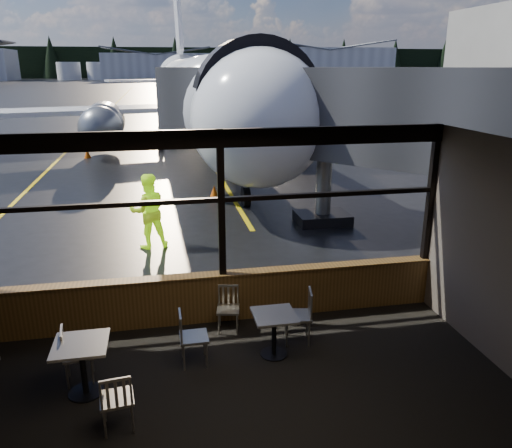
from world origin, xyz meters
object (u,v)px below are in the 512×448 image
object	(u,v)px
cone_nose	(214,192)
cafe_table_mid	(83,369)
chair_near_e	(297,316)
chair_near_w	(194,338)
chair_mid_w	(79,354)
chair_near_n	(228,310)
chair_mid_s	(117,399)
airliner	(200,44)
cone_wing	(87,153)
cafe_table_near	(274,335)
ground_crew	(148,211)
jet_bridge	(321,139)

from	to	relation	value
cone_nose	cafe_table_mid	bearing A→B (deg)	-106.01
chair_near_e	chair_near_w	distance (m)	1.79
chair_mid_w	chair_near_n	bearing A→B (deg)	106.67
cafe_table_mid	cone_nose	size ratio (longest dim) A/B	1.71
chair_mid_s	airliner	bearing A→B (deg)	75.37
cone_wing	cone_nose	bearing A→B (deg)	-60.08
cafe_table_near	chair_near_w	world-z (taller)	chair_near_w
chair_mid_w	ground_crew	distance (m)	5.83
chair_near_w	cone_nose	bearing A→B (deg)	171.00
chair_mid_s	chair_mid_w	size ratio (longest dim) A/B	0.98
chair_mid_w	cone_wing	world-z (taller)	chair_mid_w
chair_near_e	cone_wing	size ratio (longest dim) A/B	1.99
cafe_table_near	cafe_table_mid	size ratio (longest dim) A/B	0.90
chair_mid_w	cone_nose	size ratio (longest dim) A/B	1.87
cafe_table_mid	chair_near_w	bearing A→B (deg)	16.55
airliner	jet_bridge	size ratio (longest dim) A/B	3.23
jet_bridge	chair_mid_w	size ratio (longest dim) A/B	12.74
airliner	chair_near_w	xyz separation A→B (m)	(-2.15, -21.38, -5.18)
cafe_table_mid	cone_wing	distance (m)	20.35
airliner	chair_mid_w	bearing A→B (deg)	-101.38
jet_bridge	cone_nose	xyz separation A→B (m)	(-2.75, 3.42, -2.25)
jet_bridge	cafe_table_near	bearing A→B (deg)	-113.36
chair_mid_s	ground_crew	xyz separation A→B (m)	(0.36, 6.89, 0.53)
jet_bridge	cone_nose	size ratio (longest dim) A/B	23.89
chair_near_e	chair_mid_w	bearing A→B (deg)	108.85
airliner	chair_mid_s	xyz separation A→B (m)	(-3.23, -22.68, -5.20)
cafe_table_near	chair_near_n	xyz separation A→B (m)	(-0.62, 0.92, 0.04)
cone_nose	cone_wing	world-z (taller)	cone_wing
chair_near_e	chair_mid_w	world-z (taller)	chair_near_e
chair_near_w	chair_mid_s	xyz separation A→B (m)	(-1.08, -1.30, -0.02)
cafe_table_near	cone_nose	bearing A→B (deg)	88.85
airliner	cafe_table_mid	bearing A→B (deg)	-100.95
chair_near_n	chair_mid_w	distance (m)	2.58
cone_nose	ground_crew	bearing A→B (deg)	-115.27
cafe_table_near	chair_near_w	bearing A→B (deg)	179.48
cafe_table_mid	cone_wing	bearing A→B (deg)	96.71
chair_mid_s	chair_mid_w	world-z (taller)	chair_mid_w
chair_near_w	chair_near_n	distance (m)	1.12
airliner	cafe_table_near	distance (m)	22.05
chair_near_n	airliner	bearing A→B (deg)	-83.64
airliner	chair_near_e	distance (m)	21.69
airliner	cone_nose	bearing A→B (deg)	-94.66
chair_near_e	chair_near_n	bearing A→B (deg)	73.23
chair_near_n	cone_nose	size ratio (longest dim) A/B	1.71
airliner	chair_mid_s	bearing A→B (deg)	-99.33
chair_near_w	cafe_table_near	bearing A→B (deg)	88.72
cafe_table_mid	chair_mid_w	size ratio (longest dim) A/B	0.91
chair_near_n	cafe_table_near	bearing A→B (deg)	134.43
jet_bridge	chair_near_e	size ratio (longest dim) A/B	11.93
cafe_table_near	chair_near_e	bearing A→B (deg)	34.62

